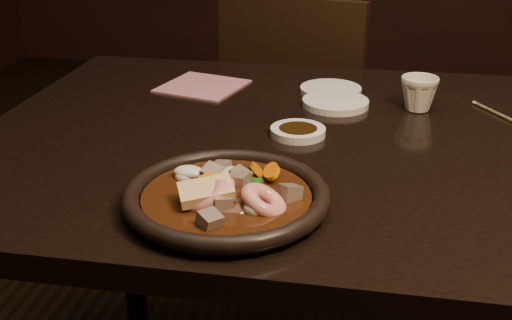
% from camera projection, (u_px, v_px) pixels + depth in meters
% --- Properties ---
extents(table, '(1.60, 0.90, 0.75)m').
position_uv_depth(table, '(426.00, 184.00, 1.13)').
color(table, black).
rests_on(table, floor).
extents(chair, '(0.51, 0.51, 0.89)m').
position_uv_depth(chair, '(304.00, 131.00, 1.87)').
color(chair, black).
rests_on(chair, floor).
extents(plate, '(0.29, 0.29, 0.03)m').
position_uv_depth(plate, '(227.00, 197.00, 0.88)').
color(plate, black).
rests_on(plate, table).
extents(stirfry, '(0.19, 0.21, 0.06)m').
position_uv_depth(stirfry, '(226.00, 194.00, 0.88)').
color(stirfry, '#321809').
rests_on(stirfry, plate).
extents(soy_dish, '(0.10, 0.10, 0.01)m').
position_uv_depth(soy_dish, '(298.00, 132.00, 1.13)').
color(soy_dish, white).
rests_on(soy_dish, table).
extents(saucer_left, '(0.13, 0.13, 0.01)m').
position_uv_depth(saucer_left, '(331.00, 90.00, 1.35)').
color(saucer_left, white).
rests_on(saucer_left, table).
extents(saucer_right, '(0.13, 0.13, 0.01)m').
position_uv_depth(saucer_right, '(335.00, 103.00, 1.28)').
color(saucer_right, white).
rests_on(saucer_right, table).
extents(tea_cup, '(0.08, 0.08, 0.07)m').
position_uv_depth(tea_cup, '(419.00, 92.00, 1.24)').
color(tea_cup, silver).
rests_on(tea_cup, table).
extents(chopsticks, '(0.12, 0.20, 0.01)m').
position_uv_depth(chopsticks, '(512.00, 121.00, 1.19)').
color(chopsticks, tan).
rests_on(chopsticks, table).
extents(napkin, '(0.20, 0.20, 0.00)m').
position_uv_depth(napkin, '(203.00, 86.00, 1.39)').
color(napkin, '#B67079').
rests_on(napkin, table).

